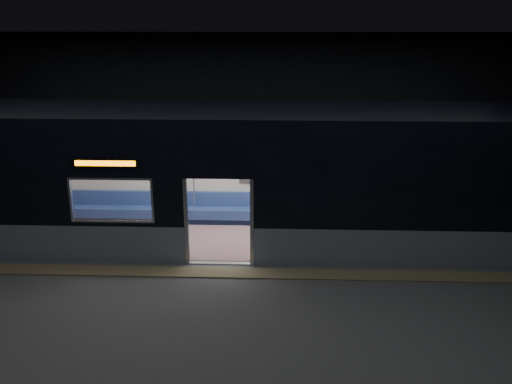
{
  "coord_description": "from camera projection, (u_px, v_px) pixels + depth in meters",
  "views": [
    {
      "loc": [
        1.27,
        -10.29,
        5.38
      ],
      "look_at": [
        0.78,
        2.3,
        1.35
      ],
      "focal_mm": 38.0,
      "sensor_mm": 36.0,
      "label": 1
    }
  ],
  "objects": [
    {
      "name": "station_envelope",
      "position": [
        211.0,
        113.0,
        10.36
      ],
      "size": [
        24.0,
        14.0,
        5.0
      ],
      "color": "black",
      "rests_on": "station_floor"
    },
    {
      "name": "transit_map",
      "position": [
        259.0,
        170.0,
        14.67
      ],
      "size": [
        0.98,
        0.03,
        0.64
      ],
      "primitive_type": "cube",
      "color": "white",
      "rests_on": "metro_car"
    },
    {
      "name": "handbag",
      "position": [
        410.0,
        206.0,
        14.26
      ],
      "size": [
        0.31,
        0.28,
        0.15
      ],
      "primitive_type": "cube",
      "rotation": [
        0.0,
        0.0,
        0.08
      ],
      "color": "black",
      "rests_on": "passenger"
    },
    {
      "name": "passenger",
      "position": [
        408.0,
        199.0,
        14.44
      ],
      "size": [
        0.42,
        0.7,
        1.37
      ],
      "rotation": [
        0.0,
        0.0,
        0.11
      ],
      "color": "black",
      "rests_on": "metro_car"
    },
    {
      "name": "tactile_strip",
      "position": [
        218.0,
        273.0,
        12.0
      ],
      "size": [
        22.8,
        0.5,
        0.03
      ],
      "primitive_type": "cube",
      "color": "#8C7F59",
      "rests_on": "station_floor"
    },
    {
      "name": "station_floor",
      "position": [
        215.0,
        285.0,
        11.48
      ],
      "size": [
        24.0,
        14.0,
        0.01
      ],
      "primitive_type": "cube",
      "color": "#47494C",
      "rests_on": "ground"
    },
    {
      "name": "metro_car",
      "position": [
        225.0,
        169.0,
        13.34
      ],
      "size": [
        18.0,
        3.04,
        3.35
      ],
      "color": "gray",
      "rests_on": "station_floor"
    }
  ]
}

